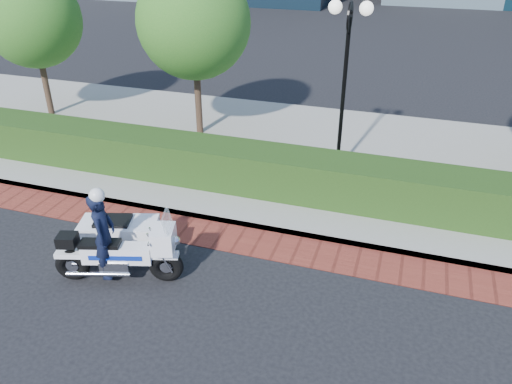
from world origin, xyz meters
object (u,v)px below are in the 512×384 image
(tree_a, at_px, (32,19))
(tree_b, at_px, (194,22))
(lamppost, at_px, (346,63))
(police_motorcycle, at_px, (117,240))

(tree_a, relative_size, tree_b, 0.94)
(tree_a, height_order, tree_b, tree_b)
(lamppost, height_order, police_motorcycle, lamppost)
(lamppost, distance_m, police_motorcycle, 6.65)
(tree_a, relative_size, police_motorcycle, 1.90)
(lamppost, relative_size, tree_b, 0.86)
(tree_a, bearing_deg, police_motorcycle, -44.48)
(tree_a, distance_m, police_motorcycle, 9.81)
(police_motorcycle, bearing_deg, tree_a, 118.71)
(tree_b, xyz_separation_m, police_motorcycle, (1.26, -6.64, -2.77))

